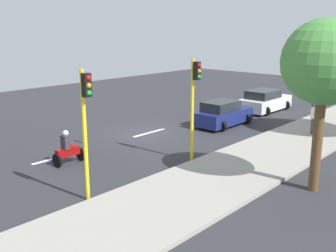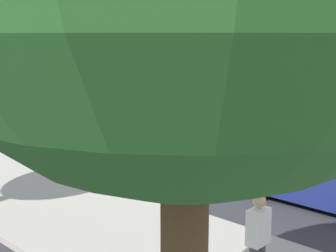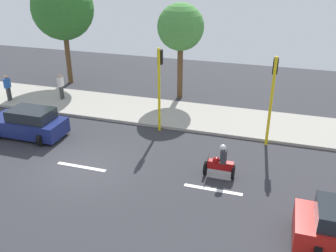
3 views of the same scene
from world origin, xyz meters
name	(u,v)px [view 1 (image 1 of 3)]	position (x,y,z in m)	size (l,w,h in m)	color
ground_plane	(149,134)	(0.00, 0.00, -0.05)	(40.00, 60.00, 0.10)	#2D2D33
sidewalk	(260,158)	(7.00, 0.00, 0.07)	(4.00, 60.00, 0.15)	#9E998E
lane_stripe_north	(56,158)	(0.00, -6.00, 0.01)	(0.20, 2.40, 0.01)	white
lane_stripe_mid	(149,133)	(0.00, 0.00, 0.01)	(0.20, 2.40, 0.01)	white
lane_stripe_south	(213,116)	(0.00, 6.00, 0.01)	(0.20, 2.40, 0.01)	white
lane_stripe_far_south	(258,103)	(0.00, 12.00, 0.01)	(0.20, 2.40, 0.01)	white
car_dark_blue	(223,114)	(2.06, 4.18, 0.71)	(2.15, 3.93, 1.52)	navy
car_white	(265,101)	(1.78, 9.69, 0.71)	(2.32, 4.31, 1.52)	white
motorcycle	(68,150)	(1.11, -6.07, 0.64)	(0.60, 1.30, 1.53)	black
pedestrian_near_signal	(315,106)	(5.87, 8.50, 1.06)	(0.40, 0.24, 1.69)	#3F3F3F
pedestrian_by_tree	(315,118)	(7.14, 5.41, 1.06)	(0.40, 0.24, 1.69)	#3F3F3F
traffic_light_corner	(86,117)	(4.85, -7.76, 2.93)	(0.49, 0.24, 4.50)	yellow
traffic_light_midblock	(194,96)	(4.85, -2.10, 2.93)	(0.49, 0.24, 4.50)	yellow
street_tree_center	(324,63)	(10.14, -1.72, 4.59)	(2.95, 2.95, 6.12)	brown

